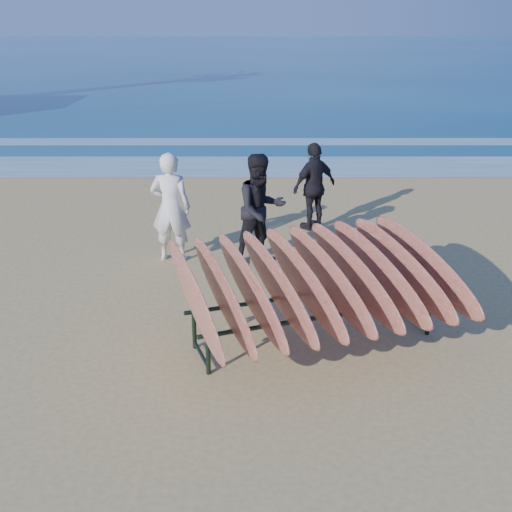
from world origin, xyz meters
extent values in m
plane|color=tan|center=(0.00, 0.00, 0.00)|extent=(120.00, 120.00, 0.00)
plane|color=navy|center=(0.00, 55.00, 0.01)|extent=(160.00, 160.00, 0.00)
plane|color=white|center=(0.00, 10.00, 0.01)|extent=(160.00, 160.00, 0.00)
plane|color=white|center=(0.00, 13.50, 0.01)|extent=(160.00, 160.00, 0.00)
cylinder|color=black|center=(-0.55, -0.56, 0.25)|extent=(0.06, 0.06, 0.50)
cylinder|color=black|center=(2.24, 0.42, 0.25)|extent=(0.06, 0.06, 0.50)
cylinder|color=black|center=(-0.77, 0.05, 0.25)|extent=(0.06, 0.06, 0.50)
cylinder|color=black|center=(2.03, 1.03, 0.25)|extent=(0.06, 0.06, 0.50)
cylinder|color=black|center=(0.84, -0.07, 0.50)|extent=(3.04, 1.11, 0.06)
cylinder|color=black|center=(0.63, 0.54, 0.50)|extent=(3.04, 1.11, 0.06)
cylinder|color=black|center=(-0.66, -0.25, 0.08)|extent=(0.26, 0.63, 0.04)
cylinder|color=black|center=(2.13, 0.72, 0.08)|extent=(0.26, 0.63, 0.04)
ellipsoid|color=#700908|center=(-0.73, -0.28, 0.87)|extent=(0.94, 2.54, 0.97)
ellipsoid|color=#700908|center=(-0.40, -0.16, 0.87)|extent=(0.94, 2.54, 0.97)
ellipsoid|color=#700908|center=(-0.08, -0.05, 0.87)|extent=(0.94, 2.54, 0.97)
ellipsoid|color=#700908|center=(0.25, 0.06, 0.87)|extent=(0.94, 2.54, 0.97)
ellipsoid|color=#700908|center=(0.57, 0.18, 0.87)|extent=(0.94, 2.54, 0.97)
ellipsoid|color=#700908|center=(0.90, 0.29, 0.87)|extent=(0.94, 2.54, 0.97)
ellipsoid|color=#700908|center=(1.22, 0.40, 0.87)|extent=(0.94, 2.54, 0.97)
ellipsoid|color=#700908|center=(1.55, 0.52, 0.87)|extent=(0.94, 2.54, 0.97)
ellipsoid|color=#700908|center=(1.87, 0.63, 0.87)|extent=(0.94, 2.54, 0.97)
ellipsoid|color=#700908|center=(2.20, 0.75, 0.87)|extent=(0.94, 2.54, 0.97)
imported|color=white|center=(-1.41, 3.12, 0.92)|extent=(0.72, 0.52, 1.84)
imported|color=black|center=(0.08, 3.00, 0.92)|extent=(1.11, 1.03, 1.84)
imported|color=black|center=(1.11, 4.78, 0.84)|extent=(1.03, 0.90, 1.67)
camera|label=1|loc=(-0.01, -7.05, 3.97)|focal=45.00mm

